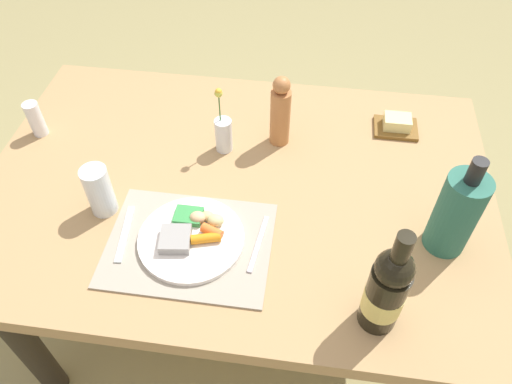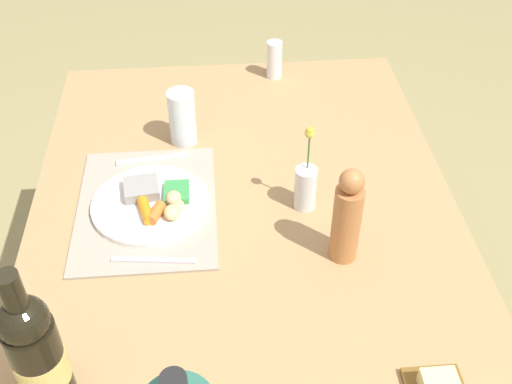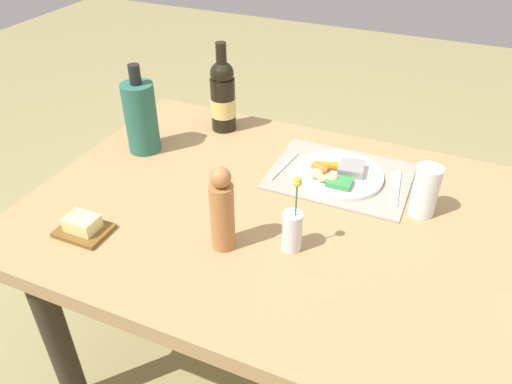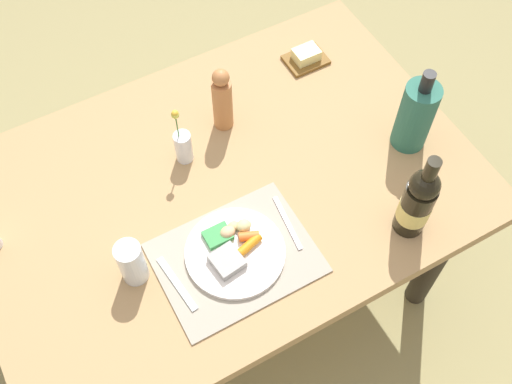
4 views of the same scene
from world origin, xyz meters
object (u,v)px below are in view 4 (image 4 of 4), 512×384
(fork, at_px, (177,284))
(butter_dish, at_px, (306,57))
(dinner_plate, at_px, (234,250))
(flower_vase, at_px, (183,145))
(cooler_bottle, at_px, (416,115))
(wine_bottle, at_px, (417,202))
(water_tumbler, at_px, (132,264))
(dining_table, at_px, (226,201))
(knife, at_px, (287,223))
(pepper_mill, at_px, (222,100))

(fork, distance_m, butter_dish, 0.86)
(dinner_plate, relative_size, flower_vase, 1.24)
(cooler_bottle, distance_m, wine_bottle, 0.29)
(fork, bearing_deg, dinner_plate, -3.64)
(water_tumbler, bearing_deg, dining_table, 22.68)
(knife, distance_m, butter_dish, 0.60)
(knife, relative_size, flower_vase, 0.82)
(dinner_plate, bearing_deg, fork, -177.06)
(flower_vase, distance_m, wine_bottle, 0.66)
(dinner_plate, bearing_deg, dining_table, 69.65)
(water_tumbler, relative_size, flower_vase, 0.68)
(water_tumbler, xyz_separation_m, wine_bottle, (0.70, -0.22, 0.06))
(dinner_plate, relative_size, pepper_mill, 1.17)
(flower_vase, height_order, pepper_mill, pepper_mill)
(knife, relative_size, pepper_mill, 0.77)
(dining_table, xyz_separation_m, knife, (0.09, -0.20, 0.10))
(cooler_bottle, bearing_deg, pepper_mill, 144.32)
(pepper_mill, bearing_deg, water_tumbler, -142.25)
(butter_dish, height_order, pepper_mill, pepper_mill)
(dinner_plate, distance_m, water_tumbler, 0.26)
(cooler_bottle, relative_size, pepper_mill, 1.26)
(butter_dish, bearing_deg, cooler_bottle, -77.08)
(knife, xyz_separation_m, wine_bottle, (0.28, -0.16, 0.11))
(fork, xyz_separation_m, water_tumbler, (-0.08, 0.08, 0.05))
(knife, xyz_separation_m, pepper_mill, (0.01, 0.39, 0.10))
(butter_dish, bearing_deg, knife, -126.13)
(dining_table, distance_m, butter_dish, 0.54)
(knife, bearing_deg, water_tumbler, 178.32)
(dinner_plate, distance_m, cooler_bottle, 0.63)
(dining_table, distance_m, fork, 0.34)
(pepper_mill, bearing_deg, wine_bottle, -63.46)
(dining_table, distance_m, dinner_plate, 0.25)
(dining_table, distance_m, wine_bottle, 0.56)
(cooler_bottle, bearing_deg, dinner_plate, -172.69)
(dining_table, height_order, fork, fork)
(knife, height_order, wine_bottle, wine_bottle)
(butter_dish, height_order, flower_vase, flower_vase)
(dinner_plate, bearing_deg, pepper_mill, 66.26)
(fork, distance_m, knife, 0.34)
(flower_vase, height_order, cooler_bottle, cooler_bottle)
(knife, height_order, butter_dish, butter_dish)
(wine_bottle, bearing_deg, water_tumbler, 162.48)
(water_tumbler, bearing_deg, wine_bottle, -17.52)
(fork, relative_size, cooler_bottle, 0.62)
(dining_table, relative_size, fork, 8.04)
(fork, height_order, pepper_mill, pepper_mill)
(butter_dish, relative_size, flower_vase, 0.61)
(flower_vase, xyz_separation_m, cooler_bottle, (0.60, -0.26, 0.05))
(dinner_plate, distance_m, pepper_mill, 0.44)
(knife, distance_m, wine_bottle, 0.34)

